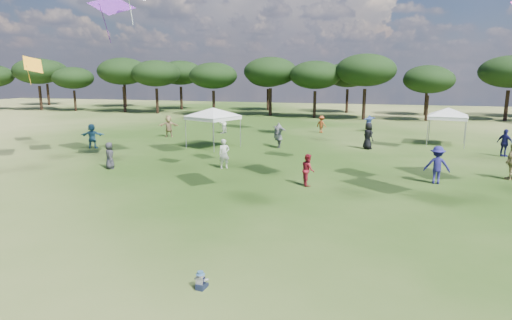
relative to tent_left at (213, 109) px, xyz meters
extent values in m
cylinder|color=black|center=(-35.87, 23.64, -1.04)|extent=(0.40, 0.40, 3.51)
ellipsoid|color=black|center=(-35.87, 23.64, 2.83)|extent=(6.82, 6.82, 3.68)
cylinder|color=black|center=(-30.01, 23.65, -1.33)|extent=(0.33, 0.33, 2.92)
ellipsoid|color=black|center=(-30.01, 23.65, 1.88)|extent=(5.67, 5.67, 3.06)
cylinder|color=black|center=(-22.11, 23.84, -1.05)|extent=(0.40, 0.40, 3.49)
ellipsoid|color=black|center=(-22.11, 23.84, 2.80)|extent=(6.79, 6.79, 3.66)
cylinder|color=black|center=(-16.97, 23.56, -1.14)|extent=(0.38, 0.38, 3.32)
ellipsoid|color=black|center=(-16.97, 23.56, 2.51)|extent=(6.44, 6.44, 3.47)
cylinder|color=black|center=(-8.56, 22.85, -1.22)|extent=(0.36, 0.36, 3.14)
ellipsoid|color=black|center=(-8.56, 22.85, 2.24)|extent=(6.11, 6.11, 3.29)
cylinder|color=black|center=(-1.44, 24.36, -1.06)|extent=(0.40, 0.40, 3.46)
ellipsoid|color=black|center=(-1.44, 24.36, 2.75)|extent=(6.73, 6.73, 3.63)
cylinder|color=black|center=(4.37, 23.18, -1.19)|extent=(0.37, 0.37, 3.21)
ellipsoid|color=black|center=(4.37, 23.18, 2.34)|extent=(6.24, 6.24, 3.36)
cylinder|color=black|center=(10.21, 22.73, -1.02)|extent=(0.41, 0.41, 3.56)
ellipsoid|color=black|center=(10.21, 22.73, 2.90)|extent=(6.91, 6.91, 3.73)
cylinder|color=black|center=(17.14, 23.06, -1.35)|extent=(0.33, 0.33, 2.88)
ellipsoid|color=black|center=(17.14, 23.06, 1.82)|extent=(5.60, 5.60, 3.02)
cylinder|color=black|center=(25.91, 25.52, -1.07)|extent=(0.39, 0.39, 3.44)
ellipsoid|color=black|center=(25.91, 25.52, 2.71)|extent=(6.69, 6.69, 3.60)
cylinder|color=black|center=(-41.98, 32.34, -1.01)|extent=(0.41, 0.41, 3.56)
ellipsoid|color=black|center=(-41.98, 32.34, 2.90)|extent=(6.92, 6.92, 3.73)
cylinder|color=black|center=(-27.14, 32.11, -0.98)|extent=(0.41, 0.41, 3.62)
ellipsoid|color=black|center=(-27.14, 32.11, 3.00)|extent=(7.03, 7.03, 3.79)
cylinder|color=black|center=(-16.45, 30.12, -1.11)|extent=(0.39, 0.39, 3.37)
ellipsoid|color=black|center=(-16.45, 30.12, 2.60)|extent=(6.54, 6.54, 3.53)
cylinder|color=black|center=(-3.57, 31.86, -1.24)|extent=(0.36, 0.36, 3.11)
ellipsoid|color=black|center=(-3.57, 31.86, 2.19)|extent=(6.05, 6.05, 3.26)
cylinder|color=black|center=(7.78, 31.07, -1.19)|extent=(0.37, 0.37, 3.20)
ellipsoid|color=black|center=(7.78, 31.07, 2.32)|extent=(6.21, 6.21, 3.35)
cylinder|color=black|center=(17.77, 29.89, -1.30)|extent=(0.34, 0.34, 2.99)
ellipsoid|color=black|center=(17.77, 29.89, 2.00)|extent=(5.81, 5.81, 3.13)
cylinder|color=gray|center=(-1.85, -0.73, -1.67)|extent=(0.06, 0.06, 2.24)
cylinder|color=gray|center=(0.73, -1.85, -1.67)|extent=(0.06, 0.06, 2.24)
cylinder|color=gray|center=(-0.73, 1.85, -1.67)|extent=(0.06, 0.06, 2.24)
cylinder|color=gray|center=(1.85, 0.73, -1.67)|extent=(0.06, 0.06, 2.24)
cube|color=silver|center=(0.00, 0.00, -0.60)|extent=(3.91, 3.91, 0.25)
pyramid|color=silver|center=(0.00, 0.00, 0.13)|extent=(5.56, 5.56, 0.60)
cylinder|color=gray|center=(15.19, 4.67, -1.72)|extent=(0.06, 0.06, 2.16)
cylinder|color=gray|center=(17.70, 4.24, -1.72)|extent=(0.06, 0.06, 2.16)
cylinder|color=gray|center=(15.61, 7.18, -1.72)|extent=(0.06, 0.06, 2.16)
cylinder|color=gray|center=(18.12, 6.75, -1.72)|extent=(0.06, 0.06, 2.16)
cube|color=silver|center=(16.65, 5.71, -0.69)|extent=(3.12, 3.12, 0.25)
pyramid|color=silver|center=(16.65, 5.71, 0.04)|extent=(5.43, 5.43, 0.60)
cube|color=#151D31|center=(7.13, -19.85, -2.71)|extent=(0.22, 0.22, 0.16)
cube|color=#151D31|center=(7.07, -19.69, -2.75)|extent=(0.09, 0.19, 0.08)
cube|color=#151D31|center=(7.21, -19.70, -2.75)|extent=(0.09, 0.19, 0.08)
cube|color=white|center=(7.13, -19.85, -2.54)|extent=(0.21, 0.16, 0.21)
cylinder|color=white|center=(7.01, -19.78, -2.54)|extent=(0.08, 0.20, 0.13)
cylinder|color=white|center=(7.26, -19.80, -2.54)|extent=(0.08, 0.20, 0.13)
sphere|color=#E0B293|center=(7.13, -19.85, -2.40)|extent=(0.14, 0.14, 0.14)
cone|color=teal|center=(7.13, -19.85, -2.37)|extent=(0.23, 0.23, 0.02)
cylinder|color=teal|center=(7.13, -19.85, -2.34)|extent=(0.15, 0.15, 0.06)
imported|color=navy|center=(10.91, 12.21, -2.03)|extent=(1.46, 1.84, 1.52)
imported|color=#993E19|center=(6.74, 10.03, -2.02)|extent=(1.16, 1.00, 1.56)
imported|color=#4E4E53|center=(4.60, 1.18, -1.89)|extent=(1.74, 2.20, 1.82)
imported|color=navy|center=(19.59, 1.66, -1.89)|extent=(1.04, 1.08, 1.81)
imported|color=#265473|center=(-8.38, -2.57, -1.90)|extent=(1.75, 1.07, 1.80)
imported|color=#B8B7AD|center=(3.07, -6.40, -1.95)|extent=(0.74, 0.67, 1.69)
imported|color=black|center=(10.94, 2.29, -1.84)|extent=(1.06, 1.11, 1.91)
imported|color=#2E2D32|center=(-3.20, -8.21, -2.03)|extent=(0.82, 0.89, 1.53)
imported|color=maroon|center=(8.26, -8.96, -2.02)|extent=(0.81, 0.91, 1.56)
imported|color=#A18257|center=(-5.57, 3.99, -1.87)|extent=(1.80, 1.00, 1.85)
imported|color=white|center=(-1.89, 7.33, -1.86)|extent=(0.89, 1.05, 1.88)
imported|color=navy|center=(14.34, -6.94, -1.86)|extent=(1.26, 0.78, 1.87)
plane|color=#FFA31A|center=(-12.36, -3.18, 3.17)|extent=(1.74, 2.13, 1.33)
plane|color=#6C2699|center=(-3.50, -6.59, 6.34)|extent=(3.10, 2.74, 1.57)
camera|label=1|loc=(11.07, -29.09, 2.59)|focal=30.00mm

